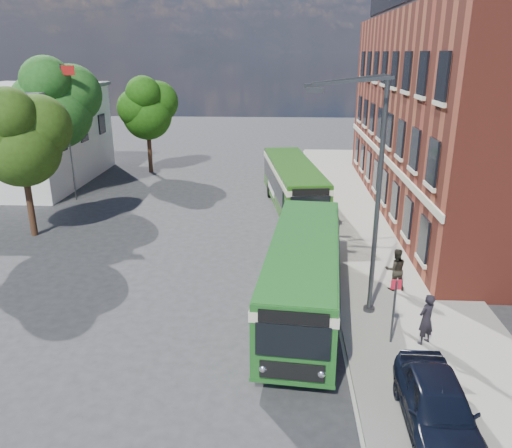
# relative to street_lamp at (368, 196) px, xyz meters

# --- Properties ---
(ground) EXTENTS (120.00, 120.00, 0.00)m
(ground) POSITION_rel_street_lamp_xyz_m (-4.84, 2.00, -4.79)
(ground) COLOR #2C2C2E
(ground) RESTS_ON ground
(pavement) EXTENTS (6.00, 48.00, 0.15)m
(pavement) POSITION_rel_street_lamp_xyz_m (2.16, 10.00, -4.72)
(pavement) COLOR gray
(pavement) RESTS_ON ground
(kerb_line) EXTENTS (0.12, 48.00, 0.01)m
(kerb_line) POSITION_rel_street_lamp_xyz_m (-0.89, 10.00, -4.79)
(kerb_line) COLOR beige
(kerb_line) RESTS_ON ground
(brick_office) EXTENTS (12.10, 26.00, 14.20)m
(brick_office) POSITION_rel_street_lamp_xyz_m (9.16, 14.00, 2.18)
(brick_office) COLOR maroon
(brick_office) RESTS_ON ground
(white_building) EXTENTS (9.40, 13.40, 7.30)m
(white_building) POSITION_rel_street_lamp_xyz_m (-22.84, 20.00, -1.13)
(white_building) COLOR silver
(white_building) RESTS_ON ground
(flagpole) EXTENTS (0.95, 0.10, 9.00)m
(flagpole) POSITION_rel_street_lamp_xyz_m (-17.29, 15.00, 0.15)
(flagpole) COLOR #343739
(flagpole) RESTS_ON ground
(street_lamp) EXTENTS (2.96, 2.38, 9.00)m
(street_lamp) POSITION_rel_street_lamp_xyz_m (0.00, 0.00, 0.00)
(street_lamp) COLOR #343739
(street_lamp) RESTS_ON ground
(bus_stop_sign) EXTENTS (0.35, 0.08, 2.52)m
(bus_stop_sign) POSITION_rel_street_lamp_xyz_m (0.76, -2.20, -3.28)
(bus_stop_sign) COLOR #343739
(bus_stop_sign) RESTS_ON ground
(bus_front) EXTENTS (3.58, 10.88, 3.02)m
(bus_front) POSITION_rel_street_lamp_xyz_m (-2.21, 0.05, -2.96)
(bus_front) COLOR #1F5B1F
(bus_front) RESTS_ON ground
(bus_rear) EXTENTS (4.17, 11.74, 3.02)m
(bus_rear) POSITION_rel_street_lamp_xyz_m (-2.40, 13.68, -2.96)
(bus_rear) COLOR #255914
(bus_rear) RESTS_ON ground
(parked_car) EXTENTS (1.89, 4.45, 1.50)m
(parked_car) POSITION_rel_street_lamp_xyz_m (1.08, -6.46, -3.89)
(parked_car) COLOR black
(parked_car) RESTS_ON pavement
(pedestrian_a) EXTENTS (0.81, 0.75, 1.85)m
(pedestrian_a) POSITION_rel_street_lamp_xyz_m (1.89, -2.20, -3.72)
(pedestrian_a) COLOR black
(pedestrian_a) RESTS_ON pavement
(pedestrian_b) EXTENTS (0.94, 0.76, 1.84)m
(pedestrian_b) POSITION_rel_street_lamp_xyz_m (1.72, 1.94, -3.72)
(pedestrian_b) COLOR black
(pedestrian_b) RESTS_ON pavement
(tree_left) EXTENTS (4.81, 4.57, 8.11)m
(tree_left) POSITION_rel_street_lamp_xyz_m (-16.84, 7.95, 0.71)
(tree_left) COLOR #372014
(tree_left) RESTS_ON ground
(tree_mid) EXTENTS (5.65, 5.37, 9.54)m
(tree_mid) POSITION_rel_street_lamp_xyz_m (-18.57, 16.41, 1.68)
(tree_mid) COLOR #372014
(tree_mid) RESTS_ON ground
(tree_right) EXTENTS (4.72, 4.49, 7.97)m
(tree_right) POSITION_rel_street_lamp_xyz_m (-14.21, 23.54, 0.61)
(tree_right) COLOR #372014
(tree_right) RESTS_ON ground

